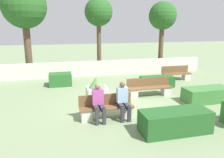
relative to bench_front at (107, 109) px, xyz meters
The scene contains 15 objects.
ground_plane 1.84m from the bench_front, 56.56° to the left, with size 60.00×60.00×0.00m, color gray.
perimeter_wall 6.80m from the bench_front, 81.55° to the left, with size 14.46×0.30×0.95m.
bench_front is the anchor object (origin of this frame).
bench_left_side 6.82m from the bench_front, 39.75° to the left, with size 1.76×0.49×0.83m.
bench_right_side 3.14m from the bench_front, 38.13° to the left, with size 2.10×0.48×0.83m.
person_seated_man 0.52m from the bench_front, 155.65° to the right, with size 0.38×0.64×1.31m.
person_seated_woman 0.70m from the bench_front, 13.99° to the right, with size 0.38×0.64×1.30m.
hedge_block_near_left 2.37m from the bench_front, 40.22° to the right, with size 2.15×0.85×0.69m.
hedge_block_mid_left 4.61m from the bench_front, ahead, with size 2.02×0.88×0.61m.
hedge_block_mid_right 5.05m from the bench_front, 107.35° to the left, with size 1.19×0.87×0.66m.
hedge_block_far_left 4.77m from the bench_front, 43.08° to the left, with size 1.76×0.71×0.57m.
planter_corner_left 1.82m from the bench_front, 90.33° to the left, with size 0.88×0.88×1.10m.
tree_leftmost 9.50m from the bench_front, 113.24° to the left, with size 2.74×2.74×5.73m.
tree_center_left 8.61m from the bench_front, 81.13° to the left, with size 1.85×1.85×4.97m.
tree_center_right 9.98m from the bench_front, 52.64° to the left, with size 1.93×1.93×4.82m.
Camera 1 is at (-2.55, -8.56, 3.22)m, focal length 35.00 mm.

